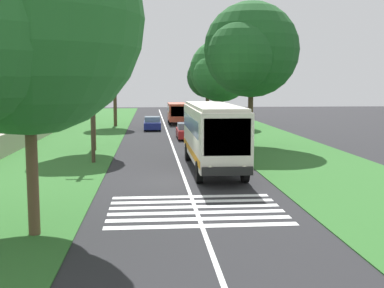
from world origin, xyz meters
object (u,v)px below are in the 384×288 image
Objects in this scene: roadside_tree_left_1 at (113,55)px; trailing_minibus_0 at (177,111)px; trailing_car_0 at (187,131)px; roadside_tree_left_0 at (18,24)px; trailing_car_1 at (152,124)px; roadside_tree_right_1 at (248,52)px; coach_bus at (212,132)px; roadside_tree_left_2 at (89,41)px; utility_pole at (92,103)px; roadside_tree_right_2 at (219,73)px; roadside_tree_right_0 at (206,78)px.

trailing_minibus_0 is at bearing -68.78° from roadside_tree_left_1.
roadside_tree_left_0 reaches higher than trailing_car_0.
roadside_tree_left_0 reaches higher than trailing_car_1.
roadside_tree_right_1 is (-22.41, -4.32, 5.76)m from trailing_minibus_0.
roadside_tree_left_2 is (8.81, 7.89, 5.85)m from coach_bus.
roadside_tree_left_1 reaches higher than trailing_car_1.
roadside_tree_right_1 is at bearing -83.11° from roadside_tree_left_2.
roadside_tree_right_2 is at bearing -24.11° from utility_pole.
roadside_tree_right_0 is (40.20, -4.24, 3.50)m from coach_bus.
roadside_tree_left_0 is (-28.06, 7.30, 6.05)m from trailing_car_0.
roadside_tree_right_2 is at bearing -133.24° from trailing_minibus_0.
trailing_car_1 is at bearing 7.60° from coach_bus.
trailing_car_0 is at bearing 37.05° from roadside_tree_right_1.
roadside_tree_right_1 is (-19.52, -11.76, -0.91)m from roadside_tree_left_1.
trailing_car_0 is 14.27m from roadside_tree_right_2.
roadside_tree_left_0 is at bearing 178.09° from utility_pole.
trailing_car_0 is (16.02, 0.28, -1.48)m from coach_bus.
trailing_minibus_0 is at bearing -21.45° from trailing_car_1.
roadside_tree_left_2 is at bearing 162.23° from trailing_minibus_0.
roadside_tree_right_0 is at bearing 0.49° from roadside_tree_right_2.
roadside_tree_right_1 is at bearing -56.40° from utility_pole.
roadside_tree_left_2 is at bearing 147.98° from roadside_tree_right_2.
roadside_tree_left_0 reaches higher than roadside_tree_right_0.
roadside_tree_right_1 reaches higher than utility_pole.
coach_bus is 2.60× the size of trailing_car_1.
roadside_tree_right_1 is 1.13× the size of roadside_tree_right_2.
roadside_tree_left_2 is at bearing 179.44° from roadside_tree_left_1.
roadside_tree_right_1 is at bearing -148.93° from roadside_tree_left_1.
utility_pole is at bearing 68.13° from coach_bus.
coach_bus is 1.02× the size of roadside_tree_left_1.
coach_bus is 1.13× the size of roadside_tree_right_2.
trailing_car_1 is 10.02m from roadside_tree_left_1.
trailing_car_0 is at bearing 179.88° from trailing_minibus_0.
roadside_tree_left_0 is at bearing 167.26° from roadside_tree_right_0.
roadside_tree_left_0 is at bearing 173.41° from trailing_car_1.
utility_pole is at bearing -172.29° from roadside_tree_left_2.
roadside_tree_left_1 is at bearing 131.18° from roadside_tree_right_0.
roadside_tree_right_2 is at bearing -20.51° from trailing_car_0.
roadside_tree_right_2 is (28.36, -4.34, 4.02)m from coach_bus.
roadside_tree_right_1 reaches higher than coach_bus.
trailing_car_1 is 0.39× the size of roadside_tree_right_1.
trailing_minibus_0 is 0.54× the size of roadside_tree_right_1.
trailing_car_0 is at bearing -27.31° from utility_pole.
roadside_tree_right_0 is 29.99m from roadside_tree_right_1.
roadside_tree_left_2 is (20.85, 0.31, 1.28)m from roadside_tree_left_0.
coach_bus is 25.11m from trailing_car_1.
roadside_tree_right_1 reaches higher than roadside_tree_right_0.
roadside_tree_left_2 is at bearing 0.86° from roadside_tree_left_0.
trailing_car_0 is 0.39× the size of roadside_tree_left_2.
trailing_car_0 is at bearing 0.99° from coach_bus.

